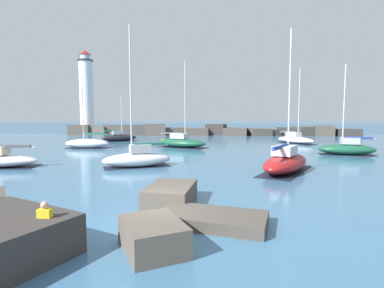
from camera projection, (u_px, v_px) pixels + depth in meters
name	position (u px, v px, depth m)	size (l,w,h in m)	color
ground_plane	(158.00, 222.00, 11.03)	(600.00, 600.00, 0.00)	#3D6B8E
open_sea_beyond	(206.00, 126.00, 124.24)	(400.00, 116.00, 0.01)	#2D5B7F
breakwater_jetty	(202.00, 131.00, 64.44)	(61.86, 6.63, 2.44)	brown
lighthouse	(86.00, 97.00, 66.37)	(3.91, 3.91, 18.42)	gray
foreground_rocks	(60.00, 222.00, 9.71)	(13.21, 9.96, 1.14)	#4C443D
sailboat_moored_0	(181.00, 142.00, 38.08)	(7.16, 5.11, 10.76)	#195138
sailboat_moored_1	(347.00, 148.00, 30.62)	(5.80, 3.15, 9.19)	#195138
sailboat_moored_2	(286.00, 162.00, 21.17)	(5.42, 7.22, 10.06)	maroon
sailboat_moored_3	(87.00, 143.00, 37.20)	(5.48, 2.11, 8.98)	white
sailboat_moored_4	(295.00, 139.00, 44.01)	(5.29, 6.83, 10.80)	white
sailboat_moored_5	(119.00, 137.00, 48.02)	(5.65, 4.63, 7.45)	black
sailboat_moored_6	(137.00, 158.00, 23.29)	(5.62, 3.88, 10.78)	white
mooring_buoy_orange_near	(163.00, 141.00, 44.97)	(0.55, 0.55, 0.75)	yellow
person_on_rocks	(46.00, 227.00, 8.18)	(0.36, 0.22, 1.59)	#282833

